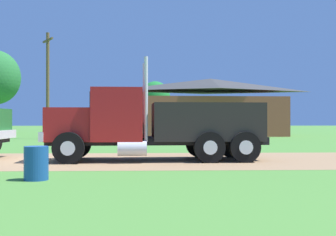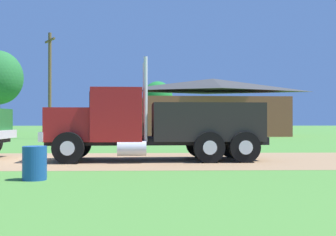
# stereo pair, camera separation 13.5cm
# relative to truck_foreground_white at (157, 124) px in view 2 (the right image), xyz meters

# --- Properties ---
(ground_plane) EXTENTS (200.00, 200.00, 0.00)m
(ground_plane) POSITION_rel_truck_foreground_white_xyz_m (-3.82, 0.11, -1.33)
(ground_plane) COLOR #4C8534
(dirt_track) EXTENTS (120.00, 6.83, 0.01)m
(dirt_track) POSITION_rel_truck_foreground_white_xyz_m (-3.82, 0.11, -1.32)
(dirt_track) COLOR #9B7752
(dirt_track) RESTS_ON ground_plane
(truck_foreground_white) EXTENTS (8.16, 2.90, 3.71)m
(truck_foreground_white) POSITION_rel_truck_foreground_white_xyz_m (0.00, 0.00, 0.00)
(truck_foreground_white) COLOR black
(truck_foreground_white) RESTS_ON ground_plane
(steel_barrel) EXTENTS (0.59, 0.59, 0.84)m
(steel_barrel) POSITION_rel_truck_foreground_white_xyz_m (-3.07, -5.17, -0.91)
(steel_barrel) COLOR #19478C
(steel_barrel) RESTS_ON ground_plane
(shed_building) EXTENTS (14.19, 6.81, 5.42)m
(shed_building) POSITION_rel_truck_foreground_white_xyz_m (5.43, 24.83, 1.29)
(shed_building) COLOR brown
(shed_building) RESTS_ON ground_plane
(utility_pole_near) EXTENTS (1.25, 1.96, 8.41)m
(utility_pole_near) POSITION_rel_truck_foreground_white_xyz_m (-8.38, 18.62, 3.13)
(utility_pole_near) COLOR brown
(utility_pole_near) RESTS_ON ground_plane
(tree_right) EXTENTS (4.09, 4.09, 6.75)m
(tree_right) POSITION_rel_truck_foreground_white_xyz_m (0.34, 42.82, 3.15)
(tree_right) COLOR #513823
(tree_right) RESTS_ON ground_plane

